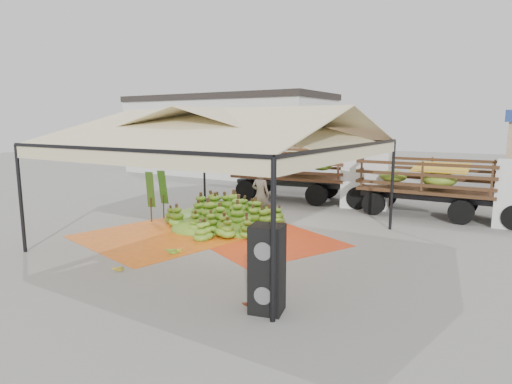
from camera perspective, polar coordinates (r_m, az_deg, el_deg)
The scene contains 17 objects.
ground at distance 13.36m, azimuth -4.17°, elevation -6.32°, with size 90.00×90.00×0.00m, color slate.
canopy_tent at distance 12.87m, azimuth -4.34°, elevation 7.98°, with size 8.10×8.10×4.00m.
building_white at distance 30.08m, azimuth -3.88°, elevation 7.61°, with size 14.30×6.30×5.40m.
tarp_left at distance 13.97m, azimuth -12.98°, elevation -5.82°, with size 4.41×4.20×0.01m, color orange.
tarp_right at distance 13.06m, azimuth 1.81°, elevation -6.64°, with size 3.54×3.72×0.01m, color red.
banana_heap at distance 14.99m, azimuth -4.31°, elevation -2.48°, with size 5.01×4.11×1.07m, color #5A7D1A.
hand_yellow_a at distance 12.25m, azimuth -10.48°, elevation -7.48°, with size 0.39×0.32×0.18m, color gold.
hand_yellow_b at distance 11.13m, azimuth -18.17°, elevation -9.48°, with size 0.42×0.35×0.19m, color #B68424.
hand_red_a at distance 8.86m, azimuth 0.79°, elevation -13.83°, with size 0.49×0.40×0.22m, color maroon.
hand_red_b at distance 8.73m, azimuth -1.49°, elevation -14.35°, with size 0.39×0.32×0.18m, color #582D14.
hand_green at distance 12.19m, azimuth -11.19°, elevation -7.45°, with size 0.50×0.41×0.23m, color #4B821B.
hanging_bunches at distance 12.44m, azimuth -1.73°, elevation 4.82°, with size 1.74×0.24×0.20m.
speaker_stack at distance 8.20m, azimuth 1.48°, elevation -10.22°, with size 0.73×0.67×1.70m.
banana_leaves at distance 16.20m, azimuth -13.44°, elevation -3.77°, with size 0.96×1.36×3.70m, color #3B701E, non-canonical shape.
vendor at distance 15.72m, azimuth 0.62°, elevation -0.38°, with size 0.69×0.45×1.90m, color gray.
truck_left at distance 19.66m, azimuth 8.14°, elevation 3.07°, with size 7.32×3.41×2.42m.
truck_right at distance 17.66m, azimuth 25.30°, elevation 1.21°, with size 6.57×2.43×2.24m.
Camera 1 is at (7.62, -10.36, 3.59)m, focal length 30.00 mm.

